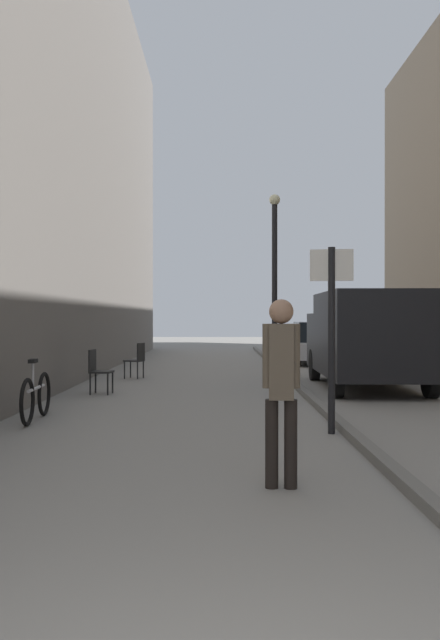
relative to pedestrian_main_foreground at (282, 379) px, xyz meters
The scene contains 11 objects.
ground_plane 7.47m from the pedestrian_main_foreground, 93.09° to the left, with size 80.00×80.00×0.00m, color gray.
building_facade_left 10.62m from the pedestrian_main_foreground, 124.72° to the left, with size 2.24×40.00×13.40m, color slate.
kerb_strip 7.54m from the pedestrian_main_foreground, 80.91° to the left, with size 0.16×40.00×0.12m, color #615F5B.
pedestrian_main_foreground is the anchor object (origin of this frame).
delivery_van 9.20m from the pedestrian_main_foreground, 72.64° to the left, with size 2.20×5.30×2.17m.
parked_car 17.24m from the pedestrian_main_foreground, 80.45° to the left, with size 1.95×4.26×1.45m.
street_sign_post 3.13m from the pedestrian_main_foreground, 71.63° to the left, with size 0.60×0.11×2.60m.
lamp_post 10.77m from the pedestrian_main_foreground, 85.62° to the left, with size 0.28×0.28×4.76m.
bicycle_leaning 5.40m from the pedestrian_main_foreground, 130.35° to the left, with size 0.11×1.77×0.98m.
cafe_chair_near_window 8.31m from the pedestrian_main_foreground, 112.45° to the left, with size 0.49×0.49×0.94m.
cafe_chair_by_doorway 11.55m from the pedestrian_main_foreground, 103.93° to the left, with size 0.55×0.55×0.94m.
Camera 1 is at (-0.18, -1.66, 1.63)m, focal length 37.16 mm.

